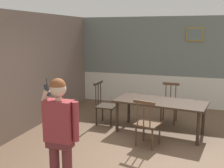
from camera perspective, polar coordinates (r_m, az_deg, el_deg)
name	(u,v)px	position (r m, az deg, el deg)	size (l,w,h in m)	color
ground_plane	(134,151)	(5.48, 4.56, -13.65)	(7.88, 7.88, 0.00)	brown
room_back_partition	(163,63)	(8.56, 10.58, 4.22)	(5.30, 0.17, 2.70)	slate
room_left_partition	(14,75)	(6.23, -19.63, 1.75)	(0.13, 7.16, 2.70)	#756056
dining_table	(160,104)	(6.25, 9.91, -4.18)	(2.10, 1.16, 0.74)	#38281E
chair_near_window	(105,104)	(6.80, -1.46, -4.25)	(0.50, 0.50, 1.05)	#2D2319
chair_by_doorway	(147,123)	(5.55, 7.31, -8.06)	(0.54, 0.54, 0.97)	#513823
chair_at_table_head	(169,104)	(7.08, 11.78, -4.11)	(0.43, 0.43, 0.99)	#513823
person_figure	(60,130)	(3.85, -10.70, -9.35)	(0.55, 0.22, 1.67)	brown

